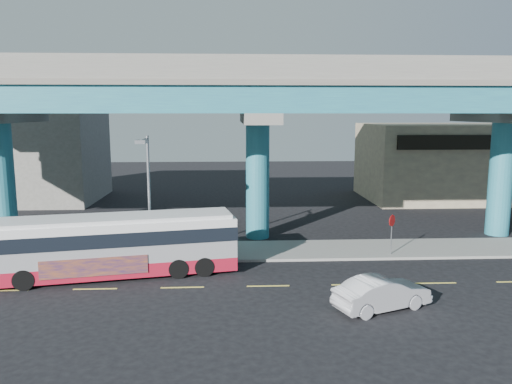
{
  "coord_description": "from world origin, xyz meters",
  "views": [
    {
      "loc": [
        -1.69,
        -22.61,
        8.04
      ],
      "look_at": [
        -0.36,
        4.0,
        3.79
      ],
      "focal_mm": 35.0,
      "sensor_mm": 36.0,
      "label": 1
    }
  ],
  "objects_px": {
    "sedan": "(382,293)",
    "street_lamp": "(147,180)",
    "parked_car": "(57,241)",
    "stop_sign": "(392,226)",
    "transit_bus": "(117,243)"
  },
  "relations": [
    {
      "from": "sedan",
      "to": "street_lamp",
      "type": "relative_size",
      "value": 0.66
    },
    {
      "from": "parked_car",
      "to": "street_lamp",
      "type": "relative_size",
      "value": 0.55
    },
    {
      "from": "transit_bus",
      "to": "street_lamp",
      "type": "relative_size",
      "value": 1.8
    },
    {
      "from": "transit_bus",
      "to": "stop_sign",
      "type": "relative_size",
      "value": 5.3
    },
    {
      "from": "stop_sign",
      "to": "street_lamp",
      "type": "bearing_deg",
      "value": 159.85
    },
    {
      "from": "sedan",
      "to": "parked_car",
      "type": "distance_m",
      "value": 18.52
    },
    {
      "from": "transit_bus",
      "to": "stop_sign",
      "type": "height_order",
      "value": "transit_bus"
    },
    {
      "from": "transit_bus",
      "to": "street_lamp",
      "type": "height_order",
      "value": "street_lamp"
    },
    {
      "from": "sedan",
      "to": "parked_car",
      "type": "relative_size",
      "value": 1.2
    },
    {
      "from": "sedan",
      "to": "parked_car",
      "type": "xyz_separation_m",
      "value": [
        -16.21,
        8.97,
        0.05
      ]
    },
    {
      "from": "parked_car",
      "to": "street_lamp",
      "type": "xyz_separation_m",
      "value": [
        5.62,
        -2.22,
        3.84
      ]
    },
    {
      "from": "parked_car",
      "to": "stop_sign",
      "type": "bearing_deg",
      "value": -78.45
    },
    {
      "from": "transit_bus",
      "to": "street_lamp",
      "type": "xyz_separation_m",
      "value": [
        1.28,
        1.88,
        2.91
      ]
    },
    {
      "from": "sedan",
      "to": "street_lamp",
      "type": "height_order",
      "value": "street_lamp"
    },
    {
      "from": "sedan",
      "to": "parked_car",
      "type": "bearing_deg",
      "value": 39.49
    }
  ]
}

